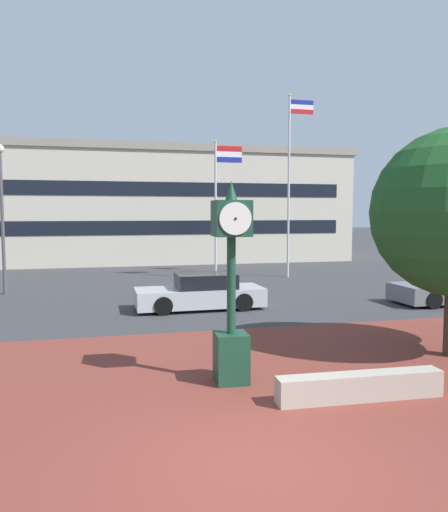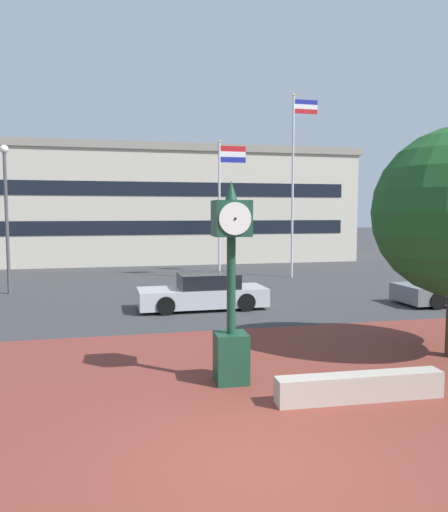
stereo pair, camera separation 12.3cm
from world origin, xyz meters
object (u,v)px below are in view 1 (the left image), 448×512
object	(u,v)px
street_lamp_post	(2,203)
flagpole_secondary	(291,176)
car_street_near	(201,293)
civic_building	(161,206)
flagpole_primary	(218,199)
street_clock	(231,290)

from	to	relation	value
street_lamp_post	flagpole_secondary	bearing A→B (deg)	10.54
car_street_near	street_lamp_post	size ratio (longest dim) A/B	0.73
flagpole_secondary	civic_building	bearing A→B (deg)	111.48
car_street_near	civic_building	bearing A→B (deg)	-3.38
street_lamp_post	flagpole_primary	bearing A→B (deg)	14.57
car_street_near	flagpole_secondary	xyz separation A→B (m)	(6.32, 7.62, 4.86)
flagpole_secondary	civic_building	size ratio (longest dim) A/B	0.37
car_street_near	flagpole_primary	bearing A→B (deg)	-18.23
street_clock	flagpole_primary	bearing A→B (deg)	80.07
street_lamp_post	street_clock	bearing A→B (deg)	-62.70
street_clock	civic_building	xyz separation A→B (m)	(1.83, 29.09, 2.09)
car_street_near	flagpole_secondary	size ratio (longest dim) A/B	0.48
flagpole_primary	car_street_near	bearing A→B (deg)	-107.41
car_street_near	flagpole_primary	size ratio (longest dim) A/B	0.64
flagpole_primary	flagpole_secondary	size ratio (longest dim) A/B	0.74
car_street_near	flagpole_secondary	bearing A→B (deg)	-40.51
street_clock	flagpole_secondary	size ratio (longest dim) A/B	0.42
flagpole_primary	flagpole_secondary	bearing A→B (deg)	0.00
flagpole_primary	street_lamp_post	xyz separation A→B (m)	(-9.90, -2.57, -0.31)
car_street_near	civic_building	xyz separation A→B (m)	(0.95, 21.27, 3.44)
car_street_near	civic_building	size ratio (longest dim) A/B	0.17
street_clock	flagpole_primary	world-z (taller)	flagpole_primary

